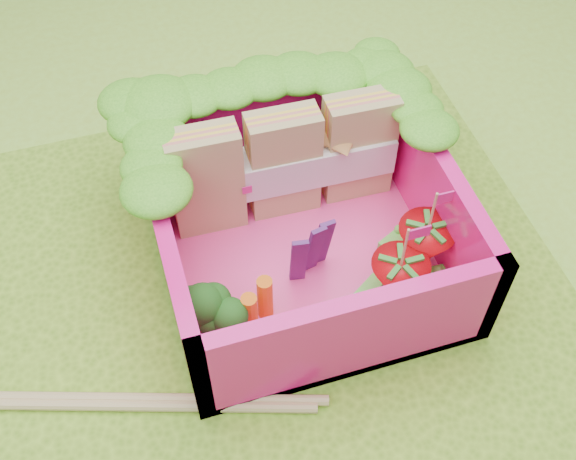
# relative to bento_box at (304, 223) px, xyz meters

# --- Properties ---
(ground) EXTENTS (14.00, 14.00, 0.00)m
(ground) POSITION_rel_bento_box_xyz_m (-0.15, -0.16, -0.31)
(ground) COLOR #95C437
(ground) RESTS_ON ground
(placemat) EXTENTS (2.60, 2.60, 0.03)m
(placemat) POSITION_rel_bento_box_xyz_m (-0.15, -0.16, -0.29)
(placemat) COLOR #649922
(placemat) RESTS_ON ground
(bento_floor) EXTENTS (1.30, 1.30, 0.05)m
(bento_floor) POSITION_rel_bento_box_xyz_m (0.00, 0.00, -0.25)
(bento_floor) COLOR #FE4095
(bento_floor) RESTS_ON placemat
(bento_box) EXTENTS (1.30, 1.30, 0.55)m
(bento_box) POSITION_rel_bento_box_xyz_m (0.00, 0.00, 0.00)
(bento_box) COLOR #F61484
(bento_box) RESTS_ON placemat
(lettuce_ruffle) EXTENTS (1.43, 0.83, 0.11)m
(lettuce_ruffle) POSITION_rel_bento_box_xyz_m (-0.00, 0.48, 0.33)
(lettuce_ruffle) COLOR #33961B
(lettuce_ruffle) RESTS_ON bento_box
(sandwich_stack) EXTENTS (1.08, 0.20, 0.59)m
(sandwich_stack) POSITION_rel_bento_box_xyz_m (0.01, 0.32, 0.06)
(sandwich_stack) COLOR tan
(sandwich_stack) RESTS_ON bento_floor
(broccoli) EXTENTS (0.33, 0.33, 0.26)m
(broccoli) POSITION_rel_bento_box_xyz_m (-0.49, -0.30, -0.04)
(broccoli) COLOR #76AF54
(broccoli) RESTS_ON bento_floor
(carrot_sticks) EXTENTS (0.15, 0.13, 0.25)m
(carrot_sticks) POSITION_rel_bento_box_xyz_m (-0.30, -0.30, -0.10)
(carrot_sticks) COLOR orange
(carrot_sticks) RESTS_ON bento_floor
(purple_wedges) EXTENTS (0.20, 0.09, 0.38)m
(purple_wedges) POSITION_rel_bento_box_xyz_m (-0.01, -0.13, -0.04)
(purple_wedges) COLOR #41164F
(purple_wedges) RESTS_ON bento_floor
(strawberry_left) EXTENTS (0.26, 0.26, 0.50)m
(strawberry_left) POSITION_rel_bento_box_xyz_m (0.32, -0.36, -0.09)
(strawberry_left) COLOR red
(strawberry_left) RESTS_ON bento_floor
(strawberry_right) EXTENTS (0.26, 0.26, 0.50)m
(strawberry_right) POSITION_rel_bento_box_xyz_m (0.50, -0.22, -0.09)
(strawberry_right) COLOR red
(strawberry_right) RESTS_ON bento_floor
(snap_peas) EXTENTS (0.68, 0.52, 0.05)m
(snap_peas) POSITION_rel_bento_box_xyz_m (0.38, -0.24, -0.20)
(snap_peas) COLOR #50C63E
(snap_peas) RESTS_ON bento_floor
(chopsticks) EXTENTS (2.31, 0.78, 0.05)m
(chopsticks) POSITION_rel_bento_box_xyz_m (-1.27, -0.38, -0.25)
(chopsticks) COLOR tan
(chopsticks) RESTS_ON placemat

